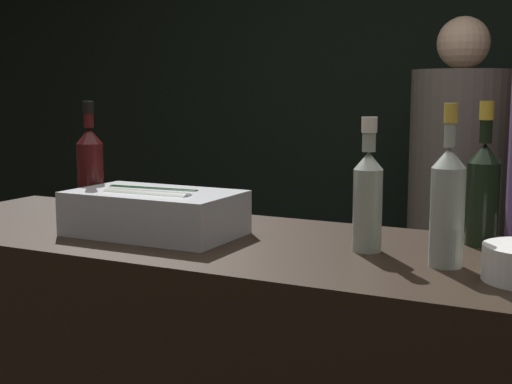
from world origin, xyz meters
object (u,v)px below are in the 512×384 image
rose_wine_bottle (447,202)px  white_wine_bottle (368,195)px  ice_bin_with_bottles (154,211)px  red_wine_bottle_black_foil (91,171)px  person_in_hoodie (457,211)px  champagne_bottle (483,188)px

rose_wine_bottle → white_wine_bottle: (-0.20, 0.07, -0.01)m
ice_bin_with_bottles → white_wine_bottle: 0.57m
red_wine_bottle_black_foil → person_in_hoodie: bearing=60.1°
white_wine_bottle → person_in_hoodie: person_in_hoodie is taller
red_wine_bottle_black_foil → ice_bin_with_bottles: bearing=-15.1°
champagne_bottle → white_wine_bottle: (-0.23, -0.19, -0.01)m
ice_bin_with_bottles → rose_wine_bottle: size_ratio=1.25×
champagne_bottle → person_in_hoodie: (-0.28, 1.17, -0.26)m
ice_bin_with_bottles → red_wine_bottle_black_foil: red_wine_bottle_black_foil is taller
ice_bin_with_bottles → champagne_bottle: (0.79, 0.26, 0.08)m
rose_wine_bottle → red_wine_bottle_black_foil: 1.03m
champagne_bottle → rose_wine_bottle: bearing=-97.3°
white_wine_bottle → person_in_hoodie: size_ratio=0.18×
champagne_bottle → red_wine_bottle_black_foil: size_ratio=1.02×
ice_bin_with_bottles → rose_wine_bottle: rose_wine_bottle is taller
champagne_bottle → person_in_hoodie: person_in_hoodie is taller
red_wine_bottle_black_foil → person_in_hoodie: (0.78, 1.36, -0.26)m
ice_bin_with_bottles → red_wine_bottle_black_foil: bearing=164.9°
rose_wine_bottle → champagne_bottle: (0.03, 0.26, 0.00)m
rose_wine_bottle → white_wine_bottle: 0.21m
champagne_bottle → white_wine_bottle: champagne_bottle is taller
white_wine_bottle → person_in_hoodie: bearing=92.2°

